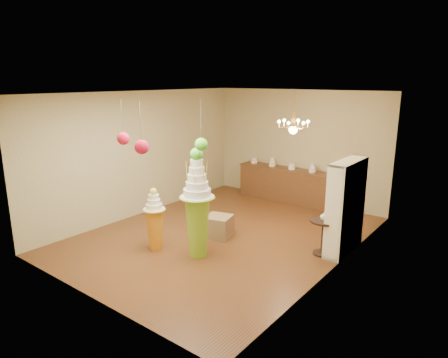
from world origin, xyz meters
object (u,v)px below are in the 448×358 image
Objects in this scene: pedestal_green at (197,213)px; pedestal_orange at (155,224)px; sideboard at (291,185)px; round_table at (323,232)px.

pedestal_green is 0.97m from pedestal_orange.
pedestal_orange is 0.41× the size of sideboard.
pedestal_orange reaches higher than sideboard.
sideboard is 4.38× the size of round_table.
pedestal_green is at bearing 18.04° from pedestal_orange.
pedestal_orange is at bearing -98.06° from sideboard.
round_table is at bearing 33.40° from pedestal_orange.
round_table is at bearing -50.88° from sideboard.
sideboard is 3.32m from round_table.
sideboard reaches higher than round_table.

